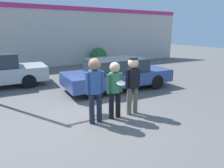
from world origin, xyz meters
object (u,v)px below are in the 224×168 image
at_px(person_right, 133,81).
at_px(parked_car_near, 117,73).
at_px(shrub, 99,56).
at_px(person_left, 95,85).
at_px(person_middle_with_frisbee, 115,86).

height_order(person_right, parked_car_near, person_right).
distance_m(parked_car_near, shrub, 6.80).
relative_size(person_left, person_middle_with_frisbee, 1.09).
distance_m(person_right, shrub, 9.66).
bearing_deg(shrub, person_middle_with_frisbee, -111.53).
relative_size(parked_car_near, shrub, 3.60).
bearing_deg(person_left, person_middle_with_frisbee, 3.04).
xyz_separation_m(person_left, person_middle_with_frisbee, (0.62, 0.03, -0.11)).
xyz_separation_m(person_left, person_right, (1.24, 0.05, -0.03)).
xyz_separation_m(person_middle_with_frisbee, shrub, (3.63, 9.19, -0.32)).
distance_m(person_middle_with_frisbee, parked_car_near, 3.15).
bearing_deg(person_left, person_right, 2.42).
height_order(person_left, person_right, person_left).
relative_size(person_right, shrub, 1.34).
bearing_deg(shrub, person_right, -108.14).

